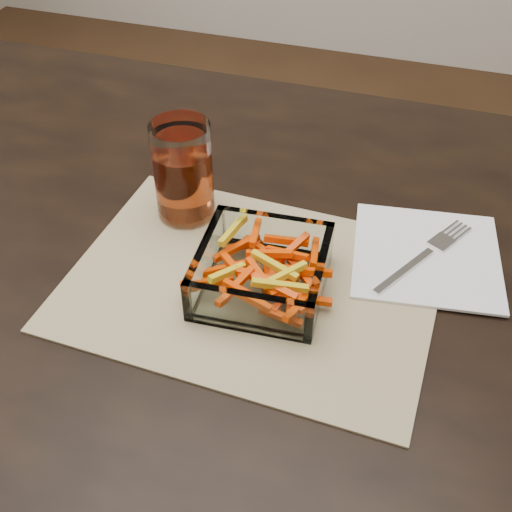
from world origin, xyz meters
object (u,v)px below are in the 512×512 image
(tumbler, at_px, (183,174))
(fork, at_px, (426,254))
(glass_bowl, at_px, (262,273))
(dining_table, at_px, (172,268))

(tumbler, height_order, fork, tumbler)
(tumbler, bearing_deg, fork, 1.19)
(glass_bowl, bearing_deg, dining_table, 152.66)
(dining_table, height_order, glass_bowl, glass_bowl)
(dining_table, bearing_deg, glass_bowl, -27.34)
(dining_table, bearing_deg, fork, 5.20)
(tumbler, distance_m, fork, 0.34)
(dining_table, relative_size, glass_bowl, 9.90)
(dining_table, relative_size, fork, 9.11)
(dining_table, xyz_separation_m, glass_bowl, (0.17, -0.09, 0.12))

